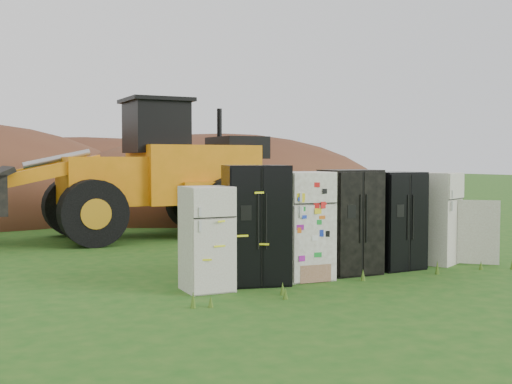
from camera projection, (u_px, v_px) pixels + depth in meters
ground at (335, 275)px, 11.02m from camera, size 120.00×120.00×0.00m
fridge_leftmost at (207, 238)px, 9.71m from camera, size 0.75×0.73×1.58m
fridge_black_side at (256, 225)px, 10.22m from camera, size 1.18×1.04×1.90m
fridge_sticker at (305, 226)px, 10.63m from camera, size 0.89×0.84×1.78m
fridge_dark_mid at (350, 222)px, 11.14m from camera, size 1.00×0.84×1.81m
fridge_black_right at (395, 220)px, 11.63m from camera, size 0.92×0.78×1.76m
fridge_open_door at (437, 218)px, 12.23m from camera, size 1.01×0.97×1.73m
wheel_loader at (122, 168)px, 15.95m from camera, size 7.45×3.41×3.52m
dirt_mound_right at (225, 212)px, 24.06m from camera, size 14.02×10.28×5.88m
dirt_mound_back at (85, 207)px, 26.36m from camera, size 17.53×11.68×5.77m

